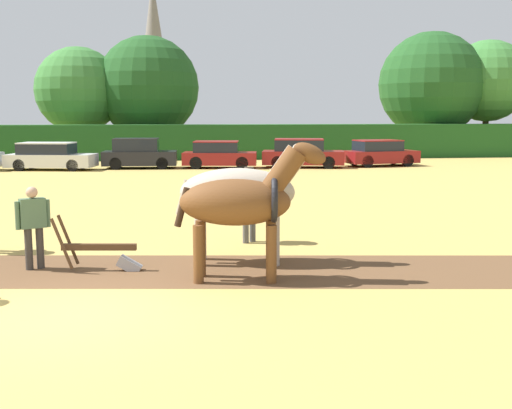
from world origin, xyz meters
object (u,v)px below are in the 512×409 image
(tree_center, at_px, (148,87))
(parked_car_far_right, at_px, (380,153))
(plow, at_px, (106,254))
(farmer_beside_team, at_px, (249,198))
(draft_horse_lead_left, at_px, (242,202))
(tree_center_left, at_px, (78,90))
(draft_horse_lead_right, at_px, (243,192))
(tree_right, at_px, (488,81))
(church_spire, at_px, (154,54))
(parked_car_center_right, at_px, (219,155))
(parked_car_center_left, at_px, (50,157))
(parked_car_center, at_px, (139,154))
(tree_center_right, at_px, (431,85))
(farmer_at_plow, at_px, (33,222))
(parked_car_right, at_px, (302,154))

(tree_center, relative_size, parked_car_far_right, 1.93)
(plow, relative_size, farmer_beside_team, 0.96)
(draft_horse_lead_left, bearing_deg, parked_car_far_right, 73.97)
(tree_center_left, relative_size, draft_horse_lead_right, 2.56)
(tree_right, xyz_separation_m, church_spire, (-24.75, 36.64, 4.90))
(tree_center_left, xyz_separation_m, parked_car_center_right, (8.71, -10.89, -3.78))
(draft_horse_lead_left, xyz_separation_m, farmer_beside_team, (0.52, 3.28, -0.37))
(tree_center, distance_m, church_spire, 36.14)
(plow, relative_size, parked_car_center_left, 0.35)
(draft_horse_lead_left, relative_size, plow, 1.63)
(parked_car_center_left, height_order, parked_car_center, parked_car_center)
(parked_car_center_right, distance_m, parked_car_far_right, 9.04)
(farmer_beside_team, distance_m, parked_car_center, 20.97)
(tree_center, distance_m, parked_car_center, 11.38)
(parked_car_center_left, bearing_deg, church_spire, 95.35)
(parked_car_center_right, bearing_deg, parked_car_center_left, -171.15)
(draft_horse_lead_right, height_order, parked_car_far_right, draft_horse_lead_right)
(church_spire, relative_size, plow, 11.72)
(plow, bearing_deg, parked_car_far_right, 68.14)
(tree_center_right, xyz_separation_m, draft_horse_lead_left, (-17.60, -34.03, -3.60))
(tree_center_left, bearing_deg, tree_center_right, -0.98)
(parked_car_center, height_order, parked_car_center_right, parked_car_center)
(draft_horse_lead_left, bearing_deg, farmer_at_plow, 168.78)
(tree_center_left, distance_m, draft_horse_lead_left, 35.37)
(draft_horse_lead_right, distance_m, parked_car_center, 22.86)
(tree_right, bearing_deg, tree_center_left, 178.55)
(parked_car_center_left, distance_m, parked_car_far_right, 17.85)
(farmer_beside_team, xyz_separation_m, parked_car_center_right, (0.84, 20.28, -0.31))
(farmer_beside_team, xyz_separation_m, parked_car_center_left, (-7.97, 20.22, -0.32))
(draft_horse_lead_right, distance_m, plow, 2.85)
(farmer_beside_team, xyz_separation_m, parked_car_far_right, (9.88, 20.43, -0.31))
(tree_center_right, height_order, parked_car_center_right, tree_center_right)
(draft_horse_lead_right, bearing_deg, tree_center_right, 69.61)
(parked_car_center, bearing_deg, parked_car_right, -2.21)
(tree_center, relative_size, draft_horse_lead_right, 2.84)
(tree_right, relative_size, parked_car_center_right, 1.98)
(draft_horse_lead_left, xyz_separation_m, parked_car_center_right, (1.36, 23.56, -0.68))
(farmer_beside_team, height_order, parked_car_right, farmer_beside_team)
(tree_right, relative_size, parked_car_far_right, 1.93)
(tree_center_right, relative_size, farmer_beside_team, 5.08)
(parked_car_center_left, relative_size, parked_car_right, 1.02)
(parked_car_center_left, relative_size, parked_car_center_right, 1.14)
(farmer_at_plow, distance_m, parked_car_far_right, 26.53)
(tree_center_left, distance_m, parked_car_right, 17.71)
(tree_center_left, distance_m, farmer_at_plow, 33.54)
(draft_horse_lead_right, distance_m, farmer_at_plow, 3.99)
(plow, bearing_deg, tree_center, 98.07)
(farmer_at_plow, bearing_deg, parked_car_right, 131.83)
(tree_center_right, bearing_deg, farmer_at_plow, -123.18)
(tree_center_left, xyz_separation_m, parked_car_center, (4.44, -10.48, -3.72))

